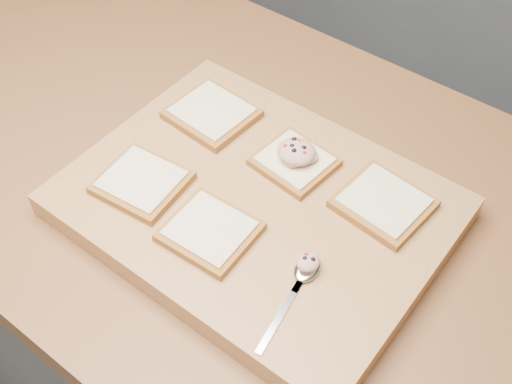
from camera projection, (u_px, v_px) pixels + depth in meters
island_counter at (305, 355)px, 1.31m from camera, size 2.00×0.80×0.90m
cutting_board at (256, 206)px, 0.96m from camera, size 0.54×0.41×0.04m
bread_far_left at (212, 114)px, 1.05m from camera, size 0.13×0.12×0.02m
bread_far_center at (295, 162)px, 0.98m from camera, size 0.12×0.11×0.02m
bread_far_right at (384, 203)px, 0.93m from camera, size 0.13×0.12×0.02m
bread_near_left at (142, 182)px, 0.96m from camera, size 0.13×0.12×0.02m
bread_near_center at (210, 231)px, 0.90m from camera, size 0.12×0.11×0.02m
tuna_salad_dollop at (297, 151)px, 0.97m from camera, size 0.06×0.06×0.03m
spoon at (304, 275)px, 0.85m from camera, size 0.05×0.17×0.01m
spoon_salad at (308, 262)px, 0.85m from camera, size 0.03×0.03×0.02m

